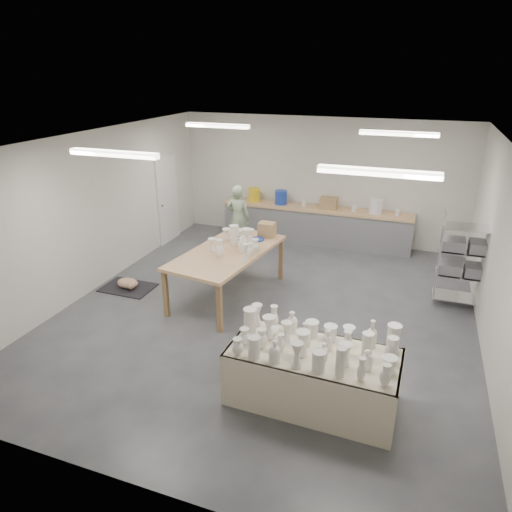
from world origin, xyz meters
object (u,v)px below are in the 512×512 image
at_px(work_table, 234,249).
at_px(potter, 238,218).
at_px(red_stool, 243,236).
at_px(drying_table, 312,372).

xyz_separation_m(work_table, potter, (-0.76, 2.11, -0.13)).
xyz_separation_m(work_table, red_stool, (-0.76, 2.38, -0.66)).
relative_size(drying_table, work_table, 0.82).
distance_m(work_table, red_stool, 2.58).
relative_size(drying_table, potter, 1.36).
xyz_separation_m(drying_table, potter, (-2.87, 4.61, 0.36)).
xyz_separation_m(drying_table, red_stool, (-2.87, 4.88, -0.17)).
height_order(drying_table, potter, potter).
bearing_deg(drying_table, potter, 123.46).
height_order(drying_table, red_stool, drying_table).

